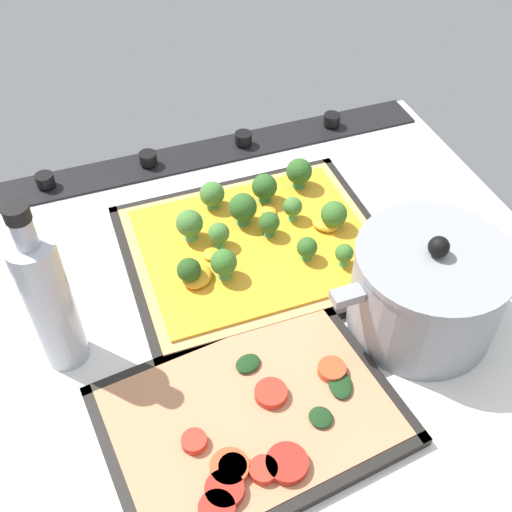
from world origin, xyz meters
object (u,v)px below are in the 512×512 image
Objects in this scene: baking_tray_front at (256,250)px; baking_tray_back at (250,417)px; oil_bottle at (49,301)px; broccoli_pizza at (256,237)px; veggie_pizza_back at (252,420)px; cooking_pot at (426,290)px.

baking_tray_back is (9.44, 23.98, 0.02)cm from baking_tray_front.
broccoli_pizza is at bearing -161.52° from oil_bottle.
broccoli_pizza is (-0.25, -0.81, 1.76)cm from baking_tray_front.
veggie_pizza_back reaches higher than baking_tray_front.
oil_bottle is (41.67, -10.01, 3.71)cm from cooking_pot.
baking_tray_back is 1.46× the size of oil_bottle.
broccoli_pizza is 1.33× the size of cooking_pot.
baking_tray_back is 1.10cm from veggie_pizza_back.
veggie_pizza_back is at bearing 68.98° from baking_tray_front.
oil_bottle is (27.25, 9.11, 7.64)cm from broccoli_pizza.
baking_tray_back is 25.40cm from cooking_pot.
oil_bottle is (17.48, -16.48, 8.63)cm from veggie_pizza_back.
oil_bottle reaches higher than cooking_pot.
oil_bottle reaches higher than broccoli_pizza.
veggie_pizza_back is 1.25× the size of cooking_pot.
oil_bottle is (17.57, -15.69, 9.38)cm from baking_tray_back.
baking_tray_front is at bearing -162.92° from oil_bottle.
baking_tray_front is 1.07× the size of broccoli_pizza.
baking_tray_front is 25.77cm from baking_tray_back.
cooking_pot is 1.07× the size of oil_bottle.
oil_bottle reaches higher than baking_tray_front.
oil_bottle is (27.01, 8.30, 9.40)cm from baking_tray_front.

